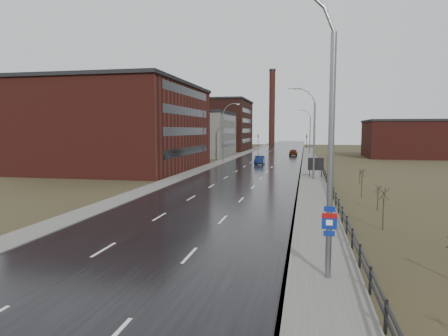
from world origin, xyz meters
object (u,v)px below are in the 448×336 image
at_px(streetlight_main, 323,134).
at_px(billboard, 316,165).
at_px(car_near, 260,160).
at_px(car_far, 293,152).

height_order(streetlight_main, billboard, streetlight_main).
xyz_separation_m(billboard, car_near, (-9.39, 19.12, -1.00)).
bearing_deg(billboard, car_near, 116.16).
height_order(streetlight_main, car_near, streetlight_main).
distance_m(billboard, car_far, 45.71).
bearing_deg(car_far, car_near, 80.24).
bearing_deg(car_far, billboard, 96.61).
bearing_deg(car_near, car_far, 77.40).
xyz_separation_m(streetlight_main, car_far, (-3.61, 81.35, -5.26)).
xyz_separation_m(car_near, car_far, (5.15, 26.38, 0.03)).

